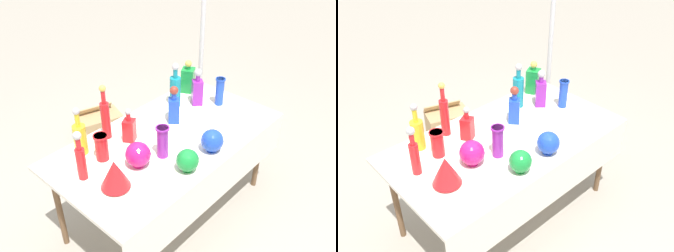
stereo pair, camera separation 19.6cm
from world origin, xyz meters
TOP-DOWN VIEW (x-y plane):
  - ground_plane at (0.00, 0.00)m, footprint 40.00×40.00m
  - display_table at (0.00, -0.04)m, footprint 1.74×0.93m
  - tall_bottle_0 at (0.38, 0.27)m, footprint 0.09×0.09m
  - tall_bottle_1 at (-0.29, 0.33)m, footprint 0.07×0.07m
  - tall_bottle_2 at (-0.53, 0.32)m, footprint 0.09×0.09m
  - tall_bottle_3 at (-0.69, 0.10)m, footprint 0.06×0.06m
  - square_decanter_0 at (0.19, 0.11)m, footprint 0.12×0.12m
  - square_decanter_1 at (0.65, 0.35)m, footprint 0.14×0.14m
  - square_decanter_2 at (0.52, 0.15)m, footprint 0.12×0.12m
  - square_decanter_3 at (-0.21, 0.18)m, footprint 0.11×0.11m
  - slender_vase_0 at (0.65, 0.01)m, footprint 0.08×0.08m
  - slender_vase_1 at (-0.48, 0.16)m, footprint 0.10×0.10m
  - slender_vase_2 at (-0.18, -0.12)m, footprint 0.09×0.09m
  - fluted_vase_0 at (-0.61, -0.12)m, footprint 0.19×0.19m
  - round_bowl_0 at (0.09, -0.33)m, footprint 0.16×0.16m
  - round_bowl_1 at (-0.19, -0.34)m, footprint 0.15×0.15m
  - round_bowl_2 at (-0.37, -0.07)m, footprint 0.17×0.17m
  - price_tag_left at (-0.33, -0.41)m, footprint 0.06×0.02m
  - cardboard_box_behind_left at (0.30, 1.25)m, footprint 0.50×0.40m
  - canopy_pole at (1.05, 0.52)m, footprint 0.18×0.18m

SIDE VIEW (x-z plane):
  - ground_plane at x=0.00m, z-range 0.00..0.00m
  - cardboard_box_behind_left at x=0.30m, z-range -0.04..0.33m
  - display_table at x=0.00m, z-range 0.32..1.08m
  - price_tag_left at x=-0.33m, z-range 0.76..0.79m
  - round_bowl_1 at x=-0.19m, z-range 0.76..0.92m
  - round_bowl_0 at x=0.09m, z-range 0.76..0.93m
  - round_bowl_2 at x=-0.37m, z-range 0.76..0.94m
  - square_decanter_3 at x=-0.21m, z-range 0.73..0.99m
  - slender_vase_1 at x=-0.48m, z-range 0.77..0.96m
  - fluted_vase_0 at x=-0.61m, z-range 0.76..0.97m
  - canopy_pole at x=1.05m, z-range -0.25..2.01m
  - square_decanter_1 at x=0.65m, z-range 0.73..1.03m
  - slender_vase_2 at x=-0.18m, z-range 0.77..1.00m
  - slender_vase_0 at x=0.65m, z-range 0.77..1.00m
  - tall_bottle_2 at x=-0.53m, z-range 0.71..1.07m
  - square_decanter_0 at x=0.19m, z-range 0.74..1.05m
  - square_decanter_2 at x=0.52m, z-range 0.74..1.06m
  - tall_bottle_0 at x=0.38m, z-range 0.72..1.10m
  - tall_bottle_3 at x=-0.69m, z-range 0.74..1.09m
  - tall_bottle_1 at x=-0.29m, z-range 0.72..1.15m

